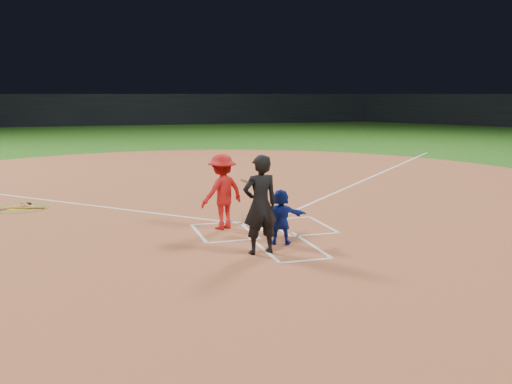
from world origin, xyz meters
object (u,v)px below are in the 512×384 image
object	(u,v)px
umpire	(260,205)
on_deck_circle	(20,208)
home_plate	(263,228)
batter_at_plate	(222,192)
catcher	(281,217)

from	to	relation	value
umpire	on_deck_circle	bearing A→B (deg)	-57.55
on_deck_circle	umpire	world-z (taller)	umpire
on_deck_circle	umpire	size ratio (longest dim) A/B	0.83
home_plate	umpire	world-z (taller)	umpire
on_deck_circle	home_plate	bearing A→B (deg)	-37.17
on_deck_circle	umpire	xyz separation A→B (m)	(5.20, -6.52, 1.01)
home_plate	batter_at_plate	size ratio (longest dim) A/B	0.33
home_plate	umpire	size ratio (longest dim) A/B	0.29
home_plate	umpire	bearing A→B (deg)	70.75
catcher	umpire	xyz separation A→B (m)	(-0.65, -0.60, 0.41)
umpire	batter_at_plate	distance (m)	2.37
home_plate	on_deck_circle	size ratio (longest dim) A/B	0.35
batter_at_plate	home_plate	bearing A→B (deg)	-18.90
catcher	batter_at_plate	bearing A→B (deg)	-46.81
catcher	umpire	distance (m)	0.98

